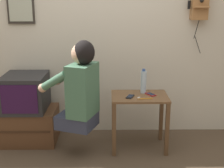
{
  "coord_description": "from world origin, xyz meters",
  "views": [
    {
      "loc": [
        0.05,
        -2.6,
        1.6
      ],
      "look_at": [
        0.09,
        0.47,
        0.74
      ],
      "focal_mm": 50.0,
      "sensor_mm": 36.0,
      "label": 1
    }
  ],
  "objects_px": {
    "wall_phone_antique": "(200,3)",
    "toothbrush": "(144,98)",
    "television": "(25,92)",
    "cell_phone_spare": "(151,94)",
    "cell_phone_held": "(130,97)",
    "person": "(80,87)",
    "water_bottle": "(144,82)",
    "framed_picture": "(21,6)"
  },
  "relations": [
    {
      "from": "wall_phone_antique",
      "to": "toothbrush",
      "type": "xyz_separation_m",
      "value": [
        -0.64,
        -0.52,
        -0.93
      ]
    },
    {
      "from": "television",
      "to": "cell_phone_spare",
      "type": "bearing_deg",
      "value": -6.31
    },
    {
      "from": "cell_phone_held",
      "to": "television",
      "type": "bearing_deg",
      "value": -169.73
    },
    {
      "from": "television",
      "to": "cell_phone_held",
      "type": "height_order",
      "value": "television"
    },
    {
      "from": "person",
      "to": "cell_phone_held",
      "type": "distance_m",
      "value": 0.53
    },
    {
      "from": "toothbrush",
      "to": "water_bottle",
      "type": "bearing_deg",
      "value": -9.7
    },
    {
      "from": "cell_phone_held",
      "to": "person",
      "type": "bearing_deg",
      "value": -146.75
    },
    {
      "from": "person",
      "to": "toothbrush",
      "type": "xyz_separation_m",
      "value": [
        0.64,
        0.04,
        -0.13
      ]
    },
    {
      "from": "person",
      "to": "framed_picture",
      "type": "height_order",
      "value": "framed_picture"
    },
    {
      "from": "television",
      "to": "cell_phone_spare",
      "type": "distance_m",
      "value": 1.37
    },
    {
      "from": "wall_phone_antique",
      "to": "toothbrush",
      "type": "height_order",
      "value": "wall_phone_antique"
    },
    {
      "from": "person",
      "to": "cell_phone_spare",
      "type": "xyz_separation_m",
      "value": [
        0.73,
        0.18,
        -0.13
      ]
    },
    {
      "from": "television",
      "to": "toothbrush",
      "type": "bearing_deg",
      "value": -12.78
    },
    {
      "from": "cell_phone_spare",
      "to": "toothbrush",
      "type": "xyz_separation_m",
      "value": [
        -0.09,
        -0.14,
        0.0
      ]
    },
    {
      "from": "wall_phone_antique",
      "to": "framed_picture",
      "type": "distance_m",
      "value": 1.97
    },
    {
      "from": "wall_phone_antique",
      "to": "framed_picture",
      "type": "bearing_deg",
      "value": 178.72
    },
    {
      "from": "person",
      "to": "water_bottle",
      "type": "xyz_separation_m",
      "value": [
        0.66,
        0.25,
        -0.01
      ]
    },
    {
      "from": "framed_picture",
      "to": "wall_phone_antique",
      "type": "bearing_deg",
      "value": -1.28
    },
    {
      "from": "cell_phone_held",
      "to": "wall_phone_antique",
      "type": "bearing_deg",
      "value": 51.49
    },
    {
      "from": "person",
      "to": "wall_phone_antique",
      "type": "xyz_separation_m",
      "value": [
        1.28,
        0.56,
        0.8
      ]
    },
    {
      "from": "framed_picture",
      "to": "toothbrush",
      "type": "relative_size",
      "value": 2.49
    },
    {
      "from": "television",
      "to": "cell_phone_held",
      "type": "relative_size",
      "value": 3.68
    },
    {
      "from": "framed_picture",
      "to": "cell_phone_spare",
      "type": "bearing_deg",
      "value": -16.56
    },
    {
      "from": "person",
      "to": "toothbrush",
      "type": "bearing_deg",
      "value": -65.75
    },
    {
      "from": "water_bottle",
      "to": "toothbrush",
      "type": "xyz_separation_m",
      "value": [
        -0.02,
        -0.21,
        -0.12
      ]
    },
    {
      "from": "wall_phone_antique",
      "to": "water_bottle",
      "type": "xyz_separation_m",
      "value": [
        -0.63,
        -0.3,
        -0.81
      ]
    },
    {
      "from": "television",
      "to": "wall_phone_antique",
      "type": "relative_size",
      "value": 0.65
    },
    {
      "from": "cell_phone_held",
      "to": "cell_phone_spare",
      "type": "distance_m",
      "value": 0.23
    },
    {
      "from": "wall_phone_antique",
      "to": "person",
      "type": "bearing_deg",
      "value": -156.56
    },
    {
      "from": "person",
      "to": "cell_phone_spare",
      "type": "height_order",
      "value": "person"
    },
    {
      "from": "framed_picture",
      "to": "cell_phone_spare",
      "type": "height_order",
      "value": "framed_picture"
    },
    {
      "from": "cell_phone_held",
      "to": "cell_phone_spare",
      "type": "relative_size",
      "value": 1.0
    },
    {
      "from": "cell_phone_spare",
      "to": "water_bottle",
      "type": "relative_size",
      "value": 0.52
    },
    {
      "from": "cell_phone_spare",
      "to": "water_bottle",
      "type": "distance_m",
      "value": 0.16
    },
    {
      "from": "cell_phone_held",
      "to": "framed_picture",
      "type": "bearing_deg",
      "value": 178.9
    },
    {
      "from": "person",
      "to": "water_bottle",
      "type": "height_order",
      "value": "person"
    },
    {
      "from": "water_bottle",
      "to": "framed_picture",
      "type": "bearing_deg",
      "value": 165.54
    },
    {
      "from": "television",
      "to": "framed_picture",
      "type": "height_order",
      "value": "framed_picture"
    },
    {
      "from": "wall_phone_antique",
      "to": "cell_phone_spare",
      "type": "distance_m",
      "value": 1.15
    },
    {
      "from": "television",
      "to": "wall_phone_antique",
      "type": "height_order",
      "value": "wall_phone_antique"
    },
    {
      "from": "person",
      "to": "toothbrush",
      "type": "relative_size",
      "value": 5.68
    },
    {
      "from": "toothbrush",
      "to": "person",
      "type": "bearing_deg",
      "value": 88.43
    }
  ]
}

